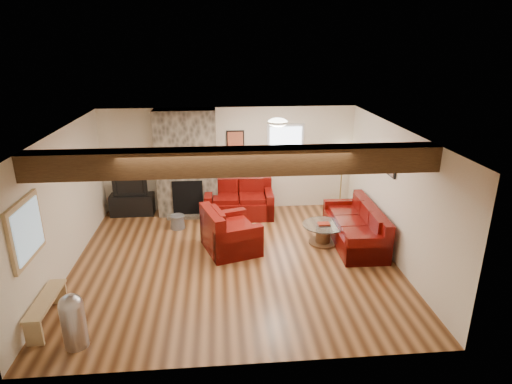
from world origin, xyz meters
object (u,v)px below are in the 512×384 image
Objects in this scene: sofa_three at (355,225)px; television at (130,185)px; coffee_table at (323,234)px; floor_lamp at (343,156)px; armchair_red at (231,229)px; tv_cabinet at (132,204)px; loveseat at (239,199)px.

sofa_three is 2.58× the size of television.
coffee_table is 2.41m from floor_lamp.
armchair_red reaches higher than tv_cabinet.
floor_lamp is (5.07, 0.02, 0.59)m from television.
floor_lamp reaches higher than coffee_table.
loveseat is 1.46× the size of armchair_red.
loveseat is 2.71m from floor_lamp.
television reaches higher than coffee_table.
loveseat is at bearing -124.28° from sofa_three.
armchair_red reaches higher than coffee_table.
sofa_three is at bearing -34.09° from loveseat.
television reaches higher than loveseat.
floor_lamp reaches higher than sofa_three.
sofa_three is 1.89× the size of armchair_red.
television is (-2.29, 2.03, 0.29)m from armchair_red.
sofa_three is 2.04× the size of tv_cabinet.
television is (-2.54, 0.30, 0.31)m from loveseat.
sofa_three is 0.67m from coffee_table.
armchair_red is 1.91m from coffee_table.
coffee_table is (1.89, 0.11, -0.23)m from armchair_red.
tv_cabinet is at bearing 30.95° from armchair_red.
tv_cabinet is 0.48m from television.
sofa_three is at bearing -21.89° from television.
sofa_three is 1.30× the size of loveseat.
floor_lamp reaches higher than loveseat.
television is (-4.82, 1.94, 0.34)m from sofa_three.
armchair_red is 1.37× the size of television.
coffee_table is at bearing -24.74° from television.
television reaches higher than sofa_three.
tv_cabinet is at bearing 155.26° from coffee_table.
floor_lamp is (2.79, 2.05, 0.89)m from armchair_red.
armchair_red is 1.27× the size of coffee_table.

